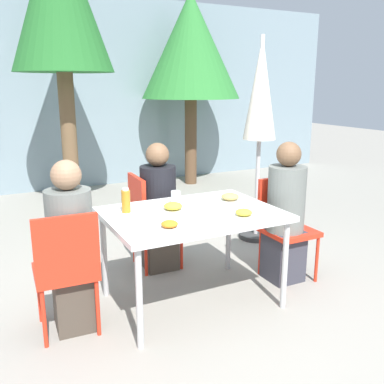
{
  "coord_description": "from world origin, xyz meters",
  "views": [
    {
      "loc": [
        -1.37,
        -2.7,
        1.64
      ],
      "look_at": [
        0.0,
        0.0,
        0.88
      ],
      "focal_mm": 40.0,
      "sensor_mm": 36.0,
      "label": 1
    }
  ],
  "objects_px": {
    "chair_left": "(66,265)",
    "bottle": "(126,201)",
    "salad_bowl": "(194,217)",
    "person_right": "(286,216)",
    "chair_right": "(284,220)",
    "tree_behind_left": "(191,47)",
    "person_left": "(72,251)",
    "person_far": "(159,210)",
    "drinking_cup": "(176,198)",
    "chair_far": "(148,215)",
    "closed_umbrella": "(261,98)"
  },
  "relations": [
    {
      "from": "chair_left",
      "to": "bottle",
      "type": "height_order",
      "value": "bottle"
    },
    {
      "from": "salad_bowl",
      "to": "person_right",
      "type": "bearing_deg",
      "value": 10.9
    },
    {
      "from": "bottle",
      "to": "chair_right",
      "type": "bearing_deg",
      "value": -5.43
    },
    {
      "from": "chair_right",
      "to": "tree_behind_left",
      "type": "height_order",
      "value": "tree_behind_left"
    },
    {
      "from": "bottle",
      "to": "tree_behind_left",
      "type": "bearing_deg",
      "value": 56.64
    },
    {
      "from": "chair_left",
      "to": "chair_right",
      "type": "distance_m",
      "value": 1.87
    },
    {
      "from": "person_left",
      "to": "tree_behind_left",
      "type": "bearing_deg",
      "value": 56.08
    },
    {
      "from": "bottle",
      "to": "salad_bowl",
      "type": "bearing_deg",
      "value": -48.06
    },
    {
      "from": "person_right",
      "to": "salad_bowl",
      "type": "height_order",
      "value": "person_right"
    },
    {
      "from": "chair_left",
      "to": "person_far",
      "type": "height_order",
      "value": "person_far"
    },
    {
      "from": "person_left",
      "to": "drinking_cup",
      "type": "xyz_separation_m",
      "value": [
        0.85,
        0.18,
        0.22
      ]
    },
    {
      "from": "chair_far",
      "to": "tree_behind_left",
      "type": "bearing_deg",
      "value": 148.71
    },
    {
      "from": "chair_right",
      "to": "salad_bowl",
      "type": "distance_m",
      "value": 1.08
    },
    {
      "from": "chair_left",
      "to": "bottle",
      "type": "xyz_separation_m",
      "value": [
        0.5,
        0.24,
        0.31
      ]
    },
    {
      "from": "chair_left",
      "to": "chair_far",
      "type": "relative_size",
      "value": 1.0
    },
    {
      "from": "bottle",
      "to": "salad_bowl",
      "type": "distance_m",
      "value": 0.54
    },
    {
      "from": "chair_left",
      "to": "person_left",
      "type": "height_order",
      "value": "person_left"
    },
    {
      "from": "chair_right",
      "to": "person_right",
      "type": "bearing_deg",
      "value": 58.08
    },
    {
      "from": "person_right",
      "to": "drinking_cup",
      "type": "xyz_separation_m",
      "value": [
        -0.91,
        0.23,
        0.21
      ]
    },
    {
      "from": "drinking_cup",
      "to": "bottle",
      "type": "bearing_deg",
      "value": -176.97
    },
    {
      "from": "tree_behind_left",
      "to": "person_far",
      "type": "bearing_deg",
      "value": -121.56
    },
    {
      "from": "chair_right",
      "to": "person_right",
      "type": "distance_m",
      "value": 0.12
    },
    {
      "from": "person_left",
      "to": "closed_umbrella",
      "type": "height_order",
      "value": "closed_umbrella"
    },
    {
      "from": "drinking_cup",
      "to": "tree_behind_left",
      "type": "distance_m",
      "value": 4.18
    },
    {
      "from": "person_left",
      "to": "drinking_cup",
      "type": "distance_m",
      "value": 0.9
    },
    {
      "from": "chair_right",
      "to": "person_far",
      "type": "xyz_separation_m",
      "value": [
        -0.91,
        0.63,
        0.04
      ]
    },
    {
      "from": "closed_umbrella",
      "to": "salad_bowl",
      "type": "bearing_deg",
      "value": -139.82
    },
    {
      "from": "chair_far",
      "to": "person_far",
      "type": "distance_m",
      "value": 0.1
    },
    {
      "from": "person_left",
      "to": "salad_bowl",
      "type": "bearing_deg",
      "value": -13.41
    },
    {
      "from": "chair_far",
      "to": "person_far",
      "type": "height_order",
      "value": "person_far"
    },
    {
      "from": "bottle",
      "to": "closed_umbrella",
      "type": "bearing_deg",
      "value": 23.61
    },
    {
      "from": "closed_umbrella",
      "to": "bottle",
      "type": "distance_m",
      "value": 1.99
    },
    {
      "from": "chair_left",
      "to": "person_far",
      "type": "bearing_deg",
      "value": 40.62
    },
    {
      "from": "chair_left",
      "to": "chair_right",
      "type": "height_order",
      "value": "same"
    },
    {
      "from": "person_right",
      "to": "person_far",
      "type": "relative_size",
      "value": 1.04
    },
    {
      "from": "person_right",
      "to": "closed_umbrella",
      "type": "relative_size",
      "value": 0.56
    },
    {
      "from": "chair_right",
      "to": "person_right",
      "type": "height_order",
      "value": "person_right"
    },
    {
      "from": "closed_umbrella",
      "to": "tree_behind_left",
      "type": "height_order",
      "value": "tree_behind_left"
    },
    {
      "from": "chair_right",
      "to": "closed_umbrella",
      "type": "relative_size",
      "value": 0.41
    },
    {
      "from": "chair_far",
      "to": "drinking_cup",
      "type": "relative_size",
      "value": 7.86
    },
    {
      "from": "person_left",
      "to": "person_right",
      "type": "distance_m",
      "value": 1.76
    },
    {
      "from": "chair_far",
      "to": "salad_bowl",
      "type": "xyz_separation_m",
      "value": [
        -0.03,
        -0.95,
        0.25
      ]
    },
    {
      "from": "person_far",
      "to": "closed_umbrella",
      "type": "bearing_deg",
      "value": 103.02
    },
    {
      "from": "chair_left",
      "to": "drinking_cup",
      "type": "bearing_deg",
      "value": 18.98
    },
    {
      "from": "chair_right",
      "to": "chair_far",
      "type": "distance_m",
      "value": 1.2
    },
    {
      "from": "chair_right",
      "to": "bottle",
      "type": "relative_size",
      "value": 4.71
    },
    {
      "from": "chair_far",
      "to": "person_far",
      "type": "xyz_separation_m",
      "value": [
        0.08,
        -0.05,
        0.04
      ]
    },
    {
      "from": "closed_umbrella",
      "to": "salad_bowl",
      "type": "height_order",
      "value": "closed_umbrella"
    },
    {
      "from": "bottle",
      "to": "drinking_cup",
      "type": "bearing_deg",
      "value": 3.03
    },
    {
      "from": "person_left",
      "to": "drinking_cup",
      "type": "relative_size",
      "value": 10.72
    }
  ]
}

